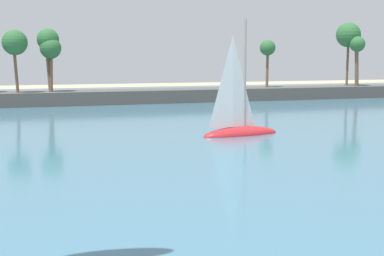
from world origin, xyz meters
The scene contains 3 objects.
sea centered at (0.00, 62.28, 0.03)m, with size 220.00×105.18×0.06m, color teal.
palm_headland centered at (-0.83, 74.95, 2.97)m, with size 113.49×6.10×13.01m.
sailboat_near_shore centered at (15.42, 40.65, 0.95)m, with size 7.02×3.06×9.84m.
Camera 1 is at (-3.24, -1.82, 6.33)m, focal length 54.69 mm.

